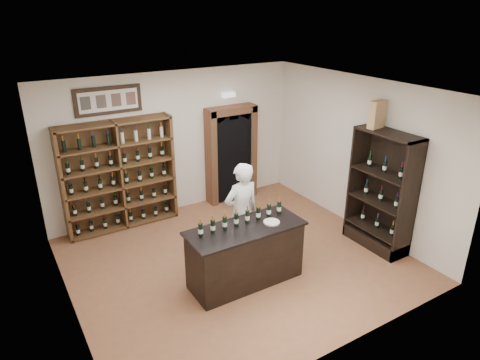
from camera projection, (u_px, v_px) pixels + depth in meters
name	position (u px, v px, depth m)	size (l,w,h in m)	color
floor	(237.00, 260.00, 7.59)	(5.50, 5.50, 0.00)	brown
ceiling	(236.00, 91.00, 6.45)	(5.50, 5.50, 0.00)	white
wall_back	(176.00, 143.00, 8.99)	(5.50, 0.04, 3.00)	silver
wall_left	(60.00, 224.00, 5.70)	(0.04, 5.00, 3.00)	silver
wall_right	(357.00, 154.00, 8.34)	(0.04, 5.00, 3.00)	silver
wine_shelf	(119.00, 175.00, 8.39)	(2.20, 0.38, 2.20)	#513A1B
framed_picture	(108.00, 100.00, 7.94)	(1.25, 0.04, 0.52)	black
arched_doorway	(231.00, 152.00, 9.60)	(1.17, 0.35, 2.17)	black
emergency_light	(228.00, 95.00, 9.19)	(0.30, 0.10, 0.10)	white
tasting_counter	(245.00, 255.00, 6.83)	(1.88, 0.78, 1.00)	black
counter_bottle_0	(201.00, 230.00, 6.34)	(0.07, 0.07, 0.30)	black
counter_bottle_1	(213.00, 226.00, 6.44)	(0.07, 0.07, 0.30)	black
counter_bottle_2	(225.00, 223.00, 6.53)	(0.07, 0.07, 0.30)	black
counter_bottle_3	(236.00, 220.00, 6.63)	(0.07, 0.07, 0.30)	black
counter_bottle_4	(247.00, 217.00, 6.73)	(0.07, 0.07, 0.30)	black
counter_bottle_5	(258.00, 214.00, 6.83)	(0.07, 0.07, 0.30)	black
counter_bottle_6	(269.00, 211.00, 6.93)	(0.07, 0.07, 0.30)	black
counter_bottle_7	(279.00, 208.00, 7.03)	(0.07, 0.07, 0.30)	black
side_cabinet	(380.00, 208.00, 7.81)	(0.48, 1.20, 2.20)	black
shopkeeper	(242.00, 213.00, 7.30)	(0.66, 0.43, 1.81)	silver
plate	(272.00, 222.00, 6.77)	(0.26, 0.26, 0.02)	beige
wine_crate	(377.00, 114.00, 7.40)	(0.34, 0.14, 0.48)	tan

